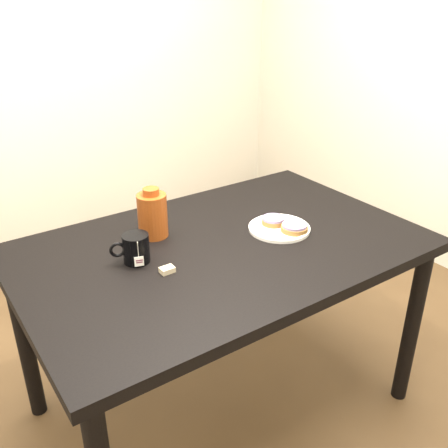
% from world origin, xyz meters
% --- Properties ---
extents(ground_plane, '(4.00, 4.00, 0.00)m').
position_xyz_m(ground_plane, '(0.00, 0.00, 0.00)').
color(ground_plane, brown).
extents(wall_back, '(3.50, 0.02, 2.70)m').
position_xyz_m(wall_back, '(0.00, 2.00, 1.35)').
color(wall_back, beige).
rests_on(wall_back, ground_plane).
extents(table, '(1.40, 0.90, 0.75)m').
position_xyz_m(table, '(0.00, 0.00, 0.67)').
color(table, black).
rests_on(table, ground_plane).
extents(plate, '(0.23, 0.23, 0.02)m').
position_xyz_m(plate, '(0.24, -0.03, 0.76)').
color(plate, white).
rests_on(plate, table).
extents(bagel_back, '(0.10, 0.10, 0.03)m').
position_xyz_m(bagel_back, '(0.23, 0.00, 0.78)').
color(bagel_back, brown).
rests_on(bagel_back, plate).
extents(bagel_front, '(0.10, 0.10, 0.03)m').
position_xyz_m(bagel_front, '(0.26, -0.09, 0.78)').
color(bagel_front, brown).
rests_on(bagel_front, plate).
extents(mug, '(0.14, 0.11, 0.10)m').
position_xyz_m(mug, '(-0.30, 0.06, 0.80)').
color(mug, black).
rests_on(mug, table).
extents(teabag_pouch, '(0.05, 0.03, 0.02)m').
position_xyz_m(teabag_pouch, '(-0.25, -0.06, 0.76)').
color(teabag_pouch, '#C6B793').
rests_on(teabag_pouch, table).
extents(bagel_package, '(0.14, 0.14, 0.18)m').
position_xyz_m(bagel_package, '(-0.17, 0.19, 0.83)').
color(bagel_package, '#65270D').
rests_on(bagel_package, table).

